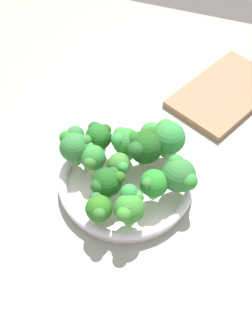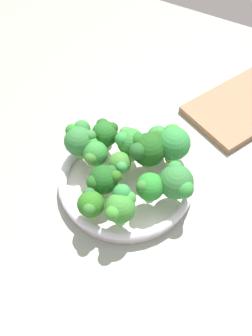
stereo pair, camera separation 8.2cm
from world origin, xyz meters
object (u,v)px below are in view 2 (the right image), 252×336
(broccoli_floret_9, at_px, (105,133))
(broccoli_floret_12, at_px, (159,138))
(broccoli_floret_11, at_px, (80,139))
(bowl, at_px, (126,182))
(broccoli_floret_10, at_px, (130,142))
(broccoli_floret_7, at_px, (90,204))
(broccoli_floret_6, at_px, (150,187))
(broccoli_floret_4, at_px, (95,154))
(broccoli_floret_2, at_px, (148,149))
(broccoli_floret_3, at_px, (120,164))
(broccoli_floret_0, at_px, (173,143))
(broccoli_floret_5, at_px, (104,180))
(cutting_board, at_px, (245,105))
(broccoli_floret_8, at_px, (177,182))
(broccoli_floret_1, at_px, (121,206))

(broccoli_floret_9, bearing_deg, broccoli_floret_12, 114.62)
(broccoli_floret_9, bearing_deg, broccoli_floret_11, -35.77)
(bowl, bearing_deg, broccoli_floret_10, -160.42)
(broccoli_floret_10, bearing_deg, broccoli_floret_7, 1.70)
(broccoli_floret_6, bearing_deg, broccoli_floret_4, -98.42)
(broccoli_floret_2, relative_size, broccoli_floret_4, 1.26)
(broccoli_floret_3, height_order, broccoli_floret_9, broccoli_floret_9)
(broccoli_floret_0, height_order, broccoli_floret_10, broccoli_floret_0)
(broccoli_floret_4, relative_size, broccoli_floret_7, 1.01)
(broccoli_floret_5, bearing_deg, cutting_board, 158.56)
(broccoli_floret_6, bearing_deg, cutting_board, 168.90)
(broccoli_floret_6, relative_size, broccoli_floret_12, 1.17)
(broccoli_floret_9, bearing_deg, broccoli_floret_5, 29.28)
(bowl, relative_size, broccoli_floret_2, 3.36)
(bowl, distance_m, broccoli_floret_8, 0.11)
(broccoli_floret_9, bearing_deg, broccoli_floret_8, 75.73)
(broccoli_floret_5, bearing_deg, bowl, 161.02)
(broccoli_floret_2, height_order, broccoli_floret_5, broccoli_floret_2)
(broccoli_floret_4, height_order, broccoli_floret_9, broccoli_floret_9)
(broccoli_floret_5, height_order, broccoli_floret_8, broccoli_floret_8)
(broccoli_floret_7, relative_size, broccoli_floret_8, 0.82)
(broccoli_floret_11, bearing_deg, bowl, 85.64)
(broccoli_floret_8, height_order, broccoli_floret_10, broccoli_floret_8)
(broccoli_floret_4, distance_m, broccoli_floret_12, 0.13)
(broccoli_floret_6, distance_m, broccoli_floret_7, 0.11)
(broccoli_floret_0, height_order, broccoli_floret_6, broccoli_floret_0)
(broccoli_floret_12, bearing_deg, broccoli_floret_3, -18.65)
(broccoli_floret_7, relative_size, broccoli_floret_9, 0.95)
(broccoli_floret_10, bearing_deg, broccoli_floret_11, -64.49)
(broccoli_floret_12, bearing_deg, cutting_board, 154.70)
(broccoli_floret_10, relative_size, broccoli_floret_11, 0.96)
(broccoli_floret_5, bearing_deg, broccoli_floret_6, 109.74)
(broccoli_floret_5, xyz_separation_m, cutting_board, (-0.37, 0.15, -0.06))
(broccoli_floret_2, bearing_deg, bowl, -21.15)
(broccoli_floret_0, xyz_separation_m, broccoli_floret_9, (0.03, -0.13, -0.01))
(broccoli_floret_0, xyz_separation_m, broccoli_floret_12, (-0.01, -0.03, -0.02))
(broccoli_floret_1, xyz_separation_m, broccoli_floret_3, (-0.08, -0.05, -0.01))
(broccoli_floret_0, relative_size, cutting_board, 0.31)
(broccoli_floret_5, bearing_deg, broccoli_floret_11, -123.72)
(broccoli_floret_0, distance_m, broccoli_floret_1, 0.17)
(bowl, bearing_deg, broccoli_floret_8, 93.95)
(broccoli_floret_0, distance_m, broccoli_floret_11, 0.18)
(broccoli_floret_3, xyz_separation_m, broccoli_floret_7, (0.10, -0.00, 0.00))
(broccoli_floret_5, bearing_deg, broccoli_floret_8, 116.25)
(broccoli_floret_1, relative_size, broccoli_floret_2, 0.94)
(broccoli_floret_6, relative_size, broccoli_floret_10, 0.91)
(broccoli_floret_12, height_order, cutting_board, broccoli_floret_12)
(broccoli_floret_9, height_order, broccoli_floret_10, broccoli_floret_10)
(bowl, xyz_separation_m, cutting_board, (-0.32, 0.13, -0.01))
(bowl, relative_size, broccoli_floret_0, 3.27)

